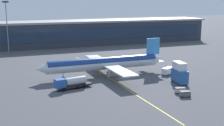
{
  "coord_description": "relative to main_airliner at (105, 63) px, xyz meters",
  "views": [
    {
      "loc": [
        -37.71,
        -83.93,
        23.93
      ],
      "look_at": [
        -2.12,
        3.78,
        4.5
      ],
      "focal_mm": 48.14,
      "sensor_mm": 36.0,
      "label": 1
    }
  ],
  "objects": [
    {
      "name": "baggage_cart_1",
      "position": [
        11.95,
        -25.4,
        -3.36
      ],
      "size": [
        2.92,
        2.12,
        1.48
      ],
      "color": "#B2B7BC",
      "rests_on": "ground_plane"
    },
    {
      "name": "apron_light_mast_1",
      "position": [
        -26.17,
        62.19,
        9.95
      ],
      "size": [
        2.8,
        0.5,
        24.19
      ],
      "color": "gray",
      "rests_on": "ground_plane"
    },
    {
      "name": "main_airliner",
      "position": [
        0.0,
        0.0,
        0.0
      ],
      "size": [
        44.6,
        35.36,
        11.59
      ],
      "color": "silver",
      "rests_on": "ground_plane"
    },
    {
      "name": "terminal_building",
      "position": [
        -11.4,
        74.15,
        2.64
      ],
      "size": [
        204.81,
        21.4,
        13.52
      ],
      "color": "#2D333D",
      "rests_on": "ground_plane"
    },
    {
      "name": "fuel_tanker",
      "position": [
        -14.02,
        -10.58,
        -2.39
      ],
      "size": [
        11.07,
        4.37,
        3.25
      ],
      "color": "#232326",
      "rests_on": "ground_plane"
    },
    {
      "name": "apron_lead_in_line",
      "position": [
        0.32,
        -3.78,
        -4.13
      ],
      "size": [
        0.31,
        80.0,
        0.01
      ],
      "primitive_type": "cube",
      "rotation": [
        0.0,
        0.0,
        -0.0
      ],
      "color": "yellow",
      "rests_on": "ground_plane"
    },
    {
      "name": "ground_plane",
      "position": [
        3.95,
        -5.78,
        -4.14
      ],
      "size": [
        700.0,
        700.0,
        0.0
      ],
      "primitive_type": "plane",
      "color": "#47494F"
    },
    {
      "name": "baggage_cart_0",
      "position": [
        11.24,
        -28.52,
        -3.36
      ],
      "size": [
        2.92,
        2.12,
        1.48
      ],
      "color": "#595B60",
      "rests_on": "ground_plane"
    },
    {
      "name": "catering_lift",
      "position": [
        17.53,
        -16.84,
        -1.07
      ],
      "size": [
        3.46,
        7.09,
        6.3
      ],
      "color": "#285B9E",
      "rests_on": "ground_plane"
    },
    {
      "name": "crew_van",
      "position": [
        20.27,
        -6.23,
        -2.82
      ],
      "size": [
        5.4,
        4.18,
        2.3
      ],
      "color": "white",
      "rests_on": "ground_plane"
    }
  ]
}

